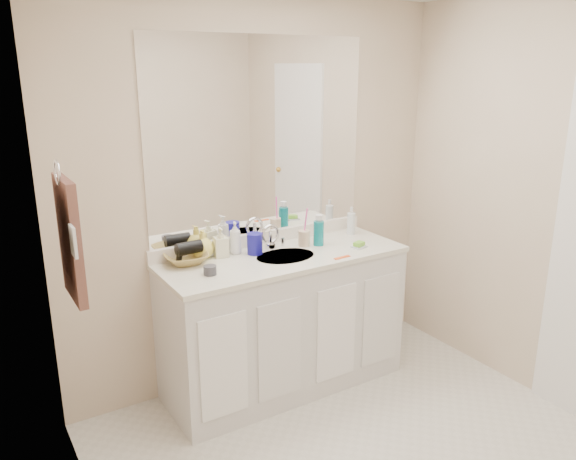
# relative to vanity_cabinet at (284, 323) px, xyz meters

# --- Properties ---
(wall_back) EXTENTS (2.60, 0.02, 2.40)m
(wall_back) POSITION_rel_vanity_cabinet_xyz_m (0.00, 0.28, 0.77)
(wall_back) COLOR beige
(wall_back) RESTS_ON floor
(wall_left) EXTENTS (0.02, 2.60, 2.40)m
(wall_left) POSITION_rel_vanity_cabinet_xyz_m (-1.30, -1.02, 0.77)
(wall_left) COLOR beige
(wall_left) RESTS_ON floor
(vanity_cabinet) EXTENTS (1.50, 0.55, 0.85)m
(vanity_cabinet) POSITION_rel_vanity_cabinet_xyz_m (0.00, 0.00, 0.00)
(vanity_cabinet) COLOR silver
(vanity_cabinet) RESTS_ON floor
(countertop) EXTENTS (1.52, 0.57, 0.03)m
(countertop) POSITION_rel_vanity_cabinet_xyz_m (0.00, 0.00, 0.44)
(countertop) COLOR silver
(countertop) RESTS_ON vanity_cabinet
(backsplash) EXTENTS (1.52, 0.03, 0.08)m
(backsplash) POSITION_rel_vanity_cabinet_xyz_m (0.00, 0.26, 0.50)
(backsplash) COLOR white
(backsplash) RESTS_ON countertop
(sink_basin) EXTENTS (0.37, 0.37, 0.02)m
(sink_basin) POSITION_rel_vanity_cabinet_xyz_m (0.00, -0.02, 0.44)
(sink_basin) COLOR #B9B5A2
(sink_basin) RESTS_ON countertop
(faucet) EXTENTS (0.02, 0.02, 0.11)m
(faucet) POSITION_rel_vanity_cabinet_xyz_m (0.00, 0.16, 0.51)
(faucet) COLOR silver
(faucet) RESTS_ON countertop
(mirror) EXTENTS (1.48, 0.01, 1.20)m
(mirror) POSITION_rel_vanity_cabinet_xyz_m (0.00, 0.27, 1.14)
(mirror) COLOR white
(mirror) RESTS_ON wall_back
(blue_mug) EXTENTS (0.11, 0.11, 0.13)m
(blue_mug) POSITION_rel_vanity_cabinet_xyz_m (-0.14, 0.11, 0.52)
(blue_mug) COLOR #181591
(blue_mug) RESTS_ON countertop
(tan_cup) EXTENTS (0.09, 0.09, 0.10)m
(tan_cup) POSITION_rel_vanity_cabinet_xyz_m (0.20, 0.09, 0.50)
(tan_cup) COLOR beige
(tan_cup) RESTS_ON countertop
(toothbrush) EXTENTS (0.02, 0.04, 0.19)m
(toothbrush) POSITION_rel_vanity_cabinet_xyz_m (0.21, 0.09, 0.60)
(toothbrush) COLOR #FF43B5
(toothbrush) RESTS_ON tan_cup
(mouthwash_bottle) EXTENTS (0.08, 0.08, 0.16)m
(mouthwash_bottle) POSITION_rel_vanity_cabinet_xyz_m (0.29, 0.05, 0.53)
(mouthwash_bottle) COLOR #0A7781
(mouthwash_bottle) RESTS_ON countertop
(clear_pump_bottle) EXTENTS (0.07, 0.07, 0.15)m
(clear_pump_bottle) POSITION_rel_vanity_cabinet_xyz_m (0.62, 0.14, 0.53)
(clear_pump_bottle) COLOR silver
(clear_pump_bottle) RESTS_ON countertop
(soap_dish) EXTENTS (0.10, 0.08, 0.01)m
(soap_dish) POSITION_rel_vanity_cabinet_xyz_m (0.48, -0.13, 0.46)
(soap_dish) COLOR silver
(soap_dish) RESTS_ON countertop
(green_soap) EXTENTS (0.08, 0.07, 0.02)m
(green_soap) POSITION_rel_vanity_cabinet_xyz_m (0.48, -0.13, 0.48)
(green_soap) COLOR #6EBC2E
(green_soap) RESTS_ON soap_dish
(orange_comb) EXTENTS (0.11, 0.03, 0.00)m
(orange_comb) POSITION_rel_vanity_cabinet_xyz_m (0.27, -0.23, 0.46)
(orange_comb) COLOR #F45019
(orange_comb) RESTS_ON countertop
(dark_jar) EXTENTS (0.09, 0.09, 0.05)m
(dark_jar) POSITION_rel_vanity_cabinet_xyz_m (-0.52, -0.07, 0.48)
(dark_jar) COLOR #393940
(dark_jar) RESTS_ON countertop
(soap_bottle_white) EXTENTS (0.10, 0.10, 0.20)m
(soap_bottle_white) POSITION_rel_vanity_cabinet_xyz_m (-0.23, 0.18, 0.55)
(soap_bottle_white) COLOR white
(soap_bottle_white) RESTS_ON countertop
(soap_bottle_cream) EXTENTS (0.09, 0.10, 0.18)m
(soap_bottle_cream) POSITION_rel_vanity_cabinet_xyz_m (-0.33, 0.18, 0.54)
(soap_bottle_cream) COLOR #F1EEC5
(soap_bottle_cream) RESTS_ON countertop
(soap_bottle_yellow) EXTENTS (0.16, 0.16, 0.17)m
(soap_bottle_yellow) POSITION_rel_vanity_cabinet_xyz_m (-0.43, 0.22, 0.54)
(soap_bottle_yellow) COLOR #F7E660
(soap_bottle_yellow) RESTS_ON countertop
(wicker_basket) EXTENTS (0.28, 0.28, 0.06)m
(wicker_basket) POSITION_rel_vanity_cabinet_xyz_m (-0.56, 0.17, 0.49)
(wicker_basket) COLOR olive
(wicker_basket) RESTS_ON countertop
(hair_dryer) EXTENTS (0.16, 0.08, 0.08)m
(hair_dryer) POSITION_rel_vanity_cabinet_xyz_m (-0.54, 0.17, 0.54)
(hair_dryer) COLOR black
(hair_dryer) RESTS_ON wicker_basket
(towel_ring) EXTENTS (0.01, 0.11, 0.11)m
(towel_ring) POSITION_rel_vanity_cabinet_xyz_m (-1.27, -0.25, 1.12)
(towel_ring) COLOR silver
(towel_ring) RESTS_ON wall_left
(hand_towel) EXTENTS (0.04, 0.32, 0.55)m
(hand_towel) POSITION_rel_vanity_cabinet_xyz_m (-1.25, -0.25, 0.82)
(hand_towel) COLOR #4A2D27
(hand_towel) RESTS_ON towel_ring
(switch_plate) EXTENTS (0.01, 0.08, 0.13)m
(switch_plate) POSITION_rel_vanity_cabinet_xyz_m (-1.27, -0.45, 0.88)
(switch_plate) COLOR silver
(switch_plate) RESTS_ON wall_left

